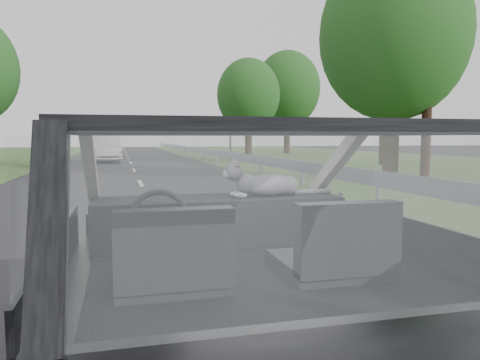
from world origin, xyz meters
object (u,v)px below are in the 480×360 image
cat (268,184)px  highway_sign (230,139)px  subject_car (242,263)px  utility_pole (430,35)px  other_car (105,149)px

cat → highway_sign: highway_sign is taller
highway_sign → subject_car: bearing=-103.2°
utility_pole → other_car: bearing=123.2°
subject_car → other_car: 25.20m
subject_car → cat: bearing=60.6°
cat → utility_pole: bearing=40.9°
subject_car → utility_pole: utility_pole is taller
utility_pole → subject_car: bearing=-130.0°
cat → other_car: size_ratio=0.12×
highway_sign → utility_pole: bearing=-76.2°
cat → utility_pole: utility_pole is taller
cat → other_car: 24.63m
subject_car → utility_pole: 13.73m
other_car → highway_sign: bearing=-22.4°
subject_car → highway_sign: size_ratio=1.56×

